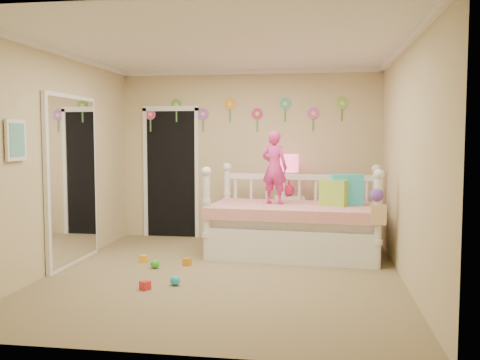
% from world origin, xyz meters
% --- Properties ---
extents(floor, '(4.00, 4.50, 0.01)m').
position_xyz_m(floor, '(0.00, 0.00, 0.00)').
color(floor, '#7F684C').
rests_on(floor, ground).
extents(ceiling, '(4.00, 4.50, 0.01)m').
position_xyz_m(ceiling, '(0.00, 0.00, 2.60)').
color(ceiling, white).
rests_on(ceiling, floor).
extents(back_wall, '(4.00, 0.01, 2.60)m').
position_xyz_m(back_wall, '(0.00, 2.25, 1.30)').
color(back_wall, tan).
rests_on(back_wall, floor).
extents(left_wall, '(0.01, 4.50, 2.60)m').
position_xyz_m(left_wall, '(-2.00, 0.00, 1.30)').
color(left_wall, tan).
rests_on(left_wall, floor).
extents(right_wall, '(0.01, 4.50, 2.60)m').
position_xyz_m(right_wall, '(2.00, 0.00, 1.30)').
color(right_wall, tan).
rests_on(right_wall, floor).
extents(crown_molding, '(4.00, 4.50, 0.06)m').
position_xyz_m(crown_molding, '(0.00, 0.00, 2.57)').
color(crown_molding, white).
rests_on(crown_molding, ceiling).
extents(daybed, '(2.34, 1.38, 1.22)m').
position_xyz_m(daybed, '(0.75, 1.17, 0.61)').
color(daybed, white).
rests_on(daybed, floor).
extents(pillow_turquoise, '(0.43, 0.23, 0.41)m').
position_xyz_m(pillow_turquoise, '(1.44, 1.19, 0.89)').
color(pillow_turquoise, '#29C7D0').
rests_on(pillow_turquoise, daybed).
extents(pillow_lime, '(0.38, 0.28, 0.34)m').
position_xyz_m(pillow_lime, '(1.26, 1.13, 0.85)').
color(pillow_lime, '#96CA3D').
rests_on(pillow_lime, daybed).
extents(child, '(0.42, 0.34, 0.98)m').
position_xyz_m(child, '(0.48, 1.21, 1.17)').
color(child, '#D63087').
rests_on(child, daybed).
extents(nightstand, '(0.48, 0.39, 0.72)m').
position_xyz_m(nightstand, '(0.63, 1.89, 0.36)').
color(nightstand, white).
rests_on(nightstand, floor).
extents(table_lamp, '(0.28, 0.28, 0.61)m').
position_xyz_m(table_lamp, '(0.63, 1.89, 1.13)').
color(table_lamp, '#DD1D58').
rests_on(table_lamp, nightstand).
extents(closet_doorway, '(0.90, 0.04, 2.07)m').
position_xyz_m(closet_doorway, '(-1.25, 2.23, 1.03)').
color(closet_doorway, black).
rests_on(closet_doorway, back_wall).
extents(flower_decals, '(3.40, 0.02, 0.50)m').
position_xyz_m(flower_decals, '(-0.09, 2.24, 1.94)').
color(flower_decals, '#B2668C').
rests_on(flower_decals, back_wall).
extents(mirror_closet, '(0.07, 1.30, 2.10)m').
position_xyz_m(mirror_closet, '(-1.96, 0.30, 1.05)').
color(mirror_closet, white).
rests_on(mirror_closet, left_wall).
extents(wall_picture, '(0.05, 0.34, 0.42)m').
position_xyz_m(wall_picture, '(-1.97, -0.90, 1.55)').
color(wall_picture, white).
rests_on(wall_picture, left_wall).
extents(hanging_bag, '(0.20, 0.16, 0.36)m').
position_xyz_m(hanging_bag, '(1.75, 0.52, 0.75)').
color(hanging_bag, beige).
rests_on(hanging_bag, daybed).
extents(toy_scatter, '(1.17, 1.49, 0.11)m').
position_xyz_m(toy_scatter, '(-0.80, -0.17, 0.06)').
color(toy_scatter, '#996666').
rests_on(toy_scatter, floor).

